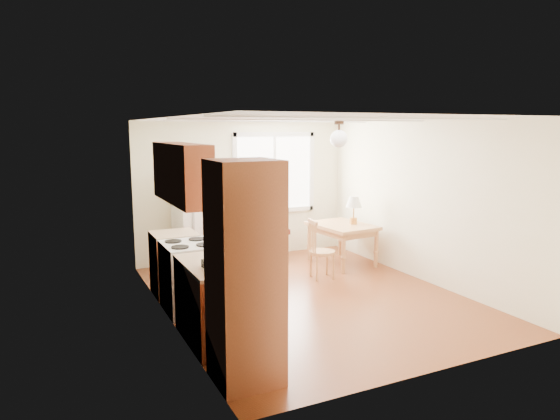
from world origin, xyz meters
TOP-DOWN VIEW (x-y plane):
  - room_shell at (0.00, 0.00)m, footprint 4.60×5.60m
  - kitchen_run at (-1.72, -0.63)m, footprint 0.65×3.40m
  - window_unit at (0.60, 2.47)m, footprint 1.64×0.05m
  - pendant_light at (0.70, 0.40)m, footprint 0.26×0.26m
  - refrigerator at (-1.00, 2.12)m, footprint 0.75×0.76m
  - bench at (0.10, 2.22)m, footprint 1.22×0.50m
  - dining_table at (1.37, 1.30)m, footprint 0.96×1.21m
  - chair at (0.53, 0.71)m, footprint 0.43×0.42m
  - table_lamp at (1.56, 1.24)m, footprint 0.28×0.28m
  - coffee_maker at (-1.72, -1.06)m, footprint 0.27×0.31m
  - kettle at (-1.75, -0.91)m, footprint 0.11×0.11m

SIDE VIEW (x-z plane):
  - bench at x=0.10m, z-range 0.21..0.77m
  - chair at x=0.53m, z-range 0.07..1.01m
  - dining_table at x=1.37m, z-range 0.25..0.96m
  - kitchen_run at x=-1.72m, z-range -0.26..1.94m
  - refrigerator at x=-1.00m, z-range 0.00..1.74m
  - kettle at x=-1.75m, z-range 0.88..1.09m
  - coffee_maker at x=-1.72m, z-range 0.85..1.25m
  - table_lamp at x=1.56m, z-range 0.82..1.31m
  - room_shell at x=0.00m, z-range -0.06..2.56m
  - window_unit at x=0.60m, z-range 0.79..2.31m
  - pendant_light at x=0.70m, z-range 2.04..2.44m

